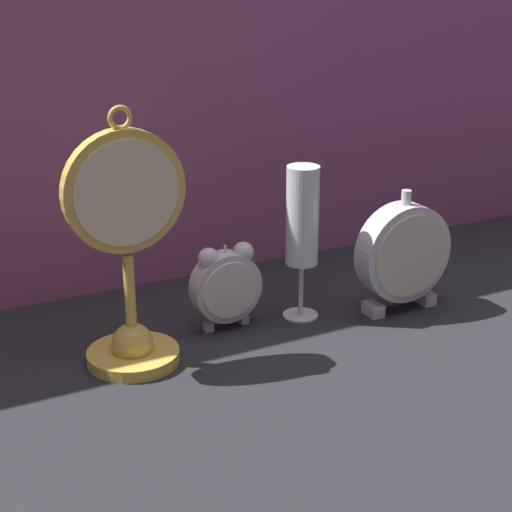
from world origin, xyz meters
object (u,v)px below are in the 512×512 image
(mantel_clock_silver, at_px, (403,253))
(alarm_clock_twin_bell, at_px, (226,283))
(pocket_watch_on_stand, at_px, (128,265))
(champagne_flute, at_px, (302,225))

(mantel_clock_silver, bearing_deg, alarm_clock_twin_bell, 165.99)
(pocket_watch_on_stand, distance_m, alarm_clock_twin_bell, 0.17)
(mantel_clock_silver, bearing_deg, pocket_watch_on_stand, 176.55)
(alarm_clock_twin_bell, bearing_deg, champagne_flute, -8.07)
(alarm_clock_twin_bell, distance_m, champagne_flute, 0.13)
(pocket_watch_on_stand, height_order, alarm_clock_twin_bell, pocket_watch_on_stand)
(alarm_clock_twin_bell, height_order, mantel_clock_silver, mantel_clock_silver)
(mantel_clock_silver, bearing_deg, champagne_flute, 161.54)
(alarm_clock_twin_bell, relative_size, mantel_clock_silver, 0.67)
(mantel_clock_silver, distance_m, champagne_flute, 0.16)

